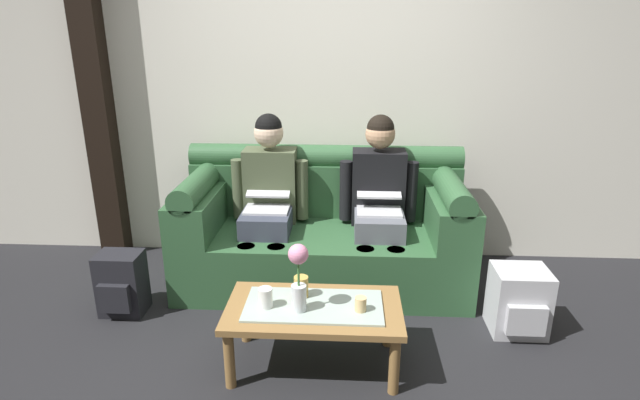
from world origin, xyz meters
TOP-DOWN VIEW (x-y plane):
  - ground_plane at (0.00, 0.00)m, footprint 14.00×14.00m
  - back_wall_patterned at (0.00, 1.70)m, footprint 6.00×0.12m
  - timber_pillar at (-1.77, 1.58)m, footprint 0.20×0.20m
  - couch at (-0.00, 1.17)m, footprint 2.04×0.88m
  - person_left at (-0.39, 1.17)m, footprint 0.56×0.67m
  - person_right at (0.39, 1.17)m, footprint 0.56×0.67m
  - coffee_table at (0.00, 0.13)m, footprint 0.95×0.52m
  - flower_vase at (-0.07, 0.07)m, footprint 0.10×0.10m
  - cup_near_left at (-0.25, 0.09)m, footprint 0.08×0.08m
  - cup_near_right at (0.25, 0.08)m, footprint 0.06×0.06m
  - cup_far_center at (-0.08, 0.21)m, footprint 0.08×0.08m
  - backpack_left at (-1.29, 0.60)m, footprint 0.28×0.26m
  - backpack_right at (1.23, 0.53)m, footprint 0.33×0.32m

SIDE VIEW (x-z plane):
  - ground_plane at x=0.00m, z-range 0.00..0.00m
  - backpack_right at x=1.23m, z-range 0.00..0.41m
  - backpack_left at x=-1.29m, z-range 0.00..0.41m
  - coffee_table at x=0.00m, z-range 0.13..0.51m
  - couch at x=0.00m, z-range -0.11..0.86m
  - cup_near_right at x=0.25m, z-range 0.38..0.46m
  - cup_near_left at x=-0.25m, z-range 0.38..0.49m
  - cup_far_center at x=-0.08m, z-range 0.38..0.50m
  - flower_vase at x=-0.07m, z-range 0.40..0.78m
  - person_left at x=-0.39m, z-range 0.05..1.27m
  - person_right at x=0.39m, z-range 0.05..1.27m
  - back_wall_patterned at x=0.00m, z-range 0.00..2.90m
  - timber_pillar at x=-1.77m, z-range 0.00..2.90m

